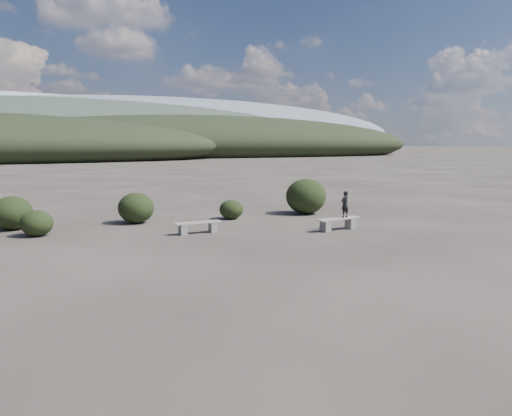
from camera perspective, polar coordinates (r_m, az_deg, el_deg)
name	(u,v)px	position (r m, az deg, el deg)	size (l,w,h in m)	color
ground	(334,269)	(12.27, 8.87, -6.88)	(1200.00, 1200.00, 0.00)	#2E2824
bench_left	(198,227)	(16.87, -6.64, -2.11)	(1.62, 0.42, 0.40)	slate
bench_right	(338,223)	(17.64, 9.37, -1.69)	(1.78, 0.61, 0.44)	slate
seated_person	(345,204)	(17.75, 10.12, 0.42)	(0.34, 0.22, 0.93)	black
shrub_a	(37,223)	(17.81, -23.77, -1.60)	(1.04, 1.04, 0.85)	black
shrub_b	(136,208)	(19.50, -13.56, 0.00)	(1.36, 1.36, 1.16)	black
shrub_c	(231,209)	(20.05, -2.84, -0.17)	(0.97, 0.97, 0.77)	black
shrub_d	(306,196)	(21.61, 5.73, 1.34)	(1.74, 1.74, 1.52)	black
shrub_f	(12,213)	(19.50, -26.13, -0.51)	(1.40, 1.40, 1.18)	black
mountain_ridges	(24,132)	(349.05, -25.01, 7.90)	(500.00, 400.00, 56.00)	black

